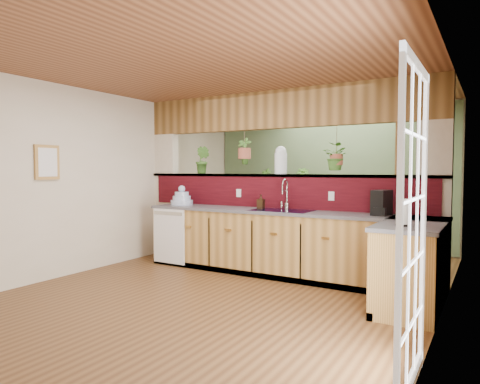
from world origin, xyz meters
The scene contains 27 objects.
ground centered at (0.00, 0.00, 0.00)m, with size 4.60×7.00×0.01m, color #55351A.
ceiling centered at (0.00, 0.00, 2.60)m, with size 4.60×7.00×0.01m, color brown.
wall_back centered at (0.00, 3.50, 1.30)m, with size 4.60×0.02×2.60m, color beige.
wall_left centered at (-2.30, 0.00, 1.30)m, with size 0.02×7.00×2.60m, color beige.
wall_right centered at (2.30, 0.00, 1.30)m, with size 0.02×7.00×2.60m, color beige.
pass_through_partition centered at (0.03, 1.35, 1.19)m, with size 4.60×0.21×2.60m.
pass_through_ledge centered at (0.00, 1.35, 1.37)m, with size 4.60×0.21×0.04m, color brown.
header_beam centered at (0.00, 1.35, 2.33)m, with size 4.60×0.15×0.55m, color brown.
sage_backwall centered at (0.00, 3.48, 1.30)m, with size 4.55×0.02×2.55m, color #58714D.
countertop centered at (0.84, 0.87, 0.45)m, with size 4.14×1.52×0.90m.
dishwasher centered at (-1.48, 0.66, 0.46)m, with size 0.58×0.03×0.82m.
navy_sink centered at (0.25, 0.98, 0.82)m, with size 0.82×0.50×0.18m.
french_door centered at (2.27, -1.30, 1.05)m, with size 0.06×1.02×2.16m, color white.
framed_print centered at (-2.27, -0.80, 1.55)m, with size 0.04×0.35×0.45m.
faucet centered at (0.23, 1.13, 1.13)m, with size 0.18×0.19×0.43m.
dish_stack centered at (-1.49, 1.00, 0.99)m, with size 0.35×0.35×0.31m.
soap_dispenser centered at (-0.11, 1.05, 1.00)m, with size 0.09×0.09×0.20m, color #332212.
coffee_maker centered at (1.56, 1.01, 1.04)m, with size 0.16×0.28×0.31m.
paper_towel centered at (1.96, 0.12, 1.03)m, with size 0.13×0.13×0.29m.
glass_jar centered at (0.05, 1.35, 1.59)m, with size 0.18×0.18×0.41m.
ledge_plant_left centered at (-1.34, 1.35, 1.61)m, with size 0.24×0.19×0.44m, color #386623.
hanging_plant_a centered at (-0.56, 1.35, 1.87)m, with size 0.23×0.19×0.53m.
hanging_plant_b centered at (0.88, 1.35, 1.79)m, with size 0.40×0.37×0.53m.
shelving_console centered at (-0.75, 3.25, 0.50)m, with size 1.60×0.43×1.07m, color black.
shelf_plant_a centered at (-1.16, 3.25, 1.26)m, with size 0.24×0.16×0.45m, color #386623.
shelf_plant_b centered at (-0.39, 3.25, 1.26)m, with size 0.25×0.25×0.45m, color #386623.
floor_plant centered at (1.07, 2.39, 0.37)m, with size 0.66×0.57×0.74m, color #386623.
Camera 1 is at (2.72, -4.30, 1.45)m, focal length 32.00 mm.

